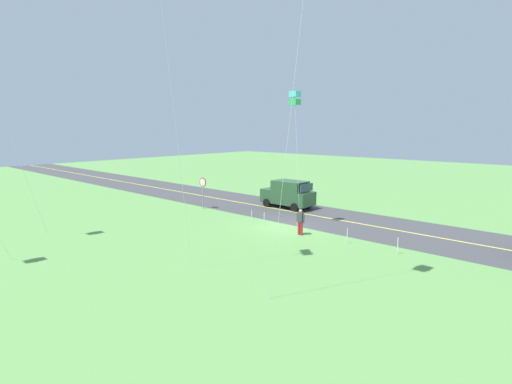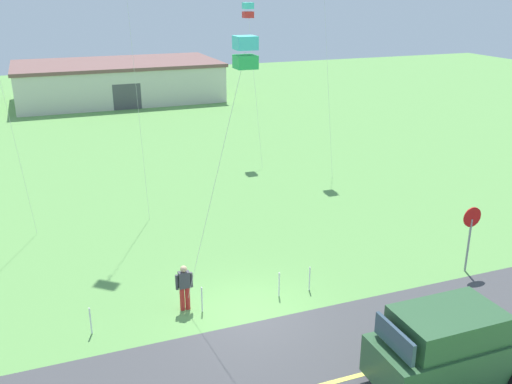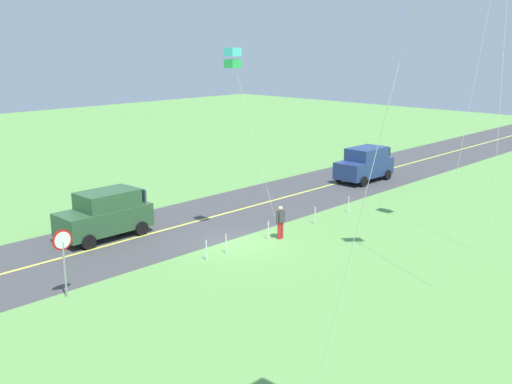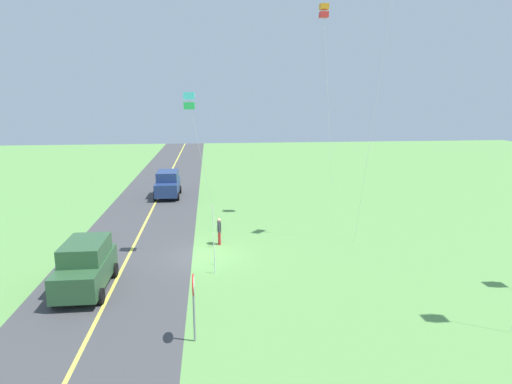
% 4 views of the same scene
% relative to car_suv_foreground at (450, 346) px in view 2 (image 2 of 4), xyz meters
% --- Properties ---
extents(ground_plane, '(120.00, 120.00, 0.10)m').
position_rel_car_suv_foreground_xyz_m(ground_plane, '(-3.80, 5.10, -1.20)').
color(ground_plane, '#60994C').
extents(car_suv_foreground, '(4.40, 2.12, 2.24)m').
position_rel_car_suv_foreground_xyz_m(car_suv_foreground, '(0.00, 0.00, 0.00)').
color(car_suv_foreground, '#2D5633').
rests_on(car_suv_foreground, ground).
extents(stop_sign, '(0.76, 0.08, 2.56)m').
position_rel_car_suv_foreground_xyz_m(stop_sign, '(4.86, 5.00, 0.65)').
color(stop_sign, gray).
rests_on(stop_sign, ground).
extents(person_adult_near, '(0.58, 0.22, 1.60)m').
position_rel_car_suv_foreground_xyz_m(person_adult_near, '(-5.61, 6.13, -0.29)').
color(person_adult_near, red).
rests_on(person_adult_near, ground).
extents(kite_red_low, '(1.92, 1.74, 8.81)m').
position_rel_car_suv_foreground_xyz_m(kite_red_low, '(-3.98, 4.69, 7.20)').
color(kite_red_low, silver).
rests_on(kite_red_low, ground).
extents(kite_pink_drift, '(0.62, 3.52, 9.17)m').
position_rel_car_suv_foreground_xyz_m(kite_pink_drift, '(2.79, 22.75, 7.55)').
color(kite_pink_drift, silver).
rests_on(kite_pink_drift, ground).
extents(warehouse_distant, '(18.36, 10.20, 3.50)m').
position_rel_car_suv_foreground_xyz_m(warehouse_distant, '(-2.12, 44.56, 0.60)').
color(warehouse_distant, beige).
rests_on(warehouse_distant, ground).
extents(fence_post_1, '(0.05, 0.05, 0.90)m').
position_rel_car_suv_foreground_xyz_m(fence_post_1, '(-8.64, 5.80, -0.70)').
color(fence_post_1, silver).
rests_on(fence_post_1, ground).
extents(fence_post_2, '(0.05, 0.05, 0.90)m').
position_rel_car_suv_foreground_xyz_m(fence_post_2, '(-5.13, 5.80, -0.70)').
color(fence_post_2, silver).
rests_on(fence_post_2, ground).
extents(fence_post_3, '(0.05, 0.05, 0.90)m').
position_rel_car_suv_foreground_xyz_m(fence_post_3, '(-2.39, 5.80, -0.70)').
color(fence_post_3, silver).
rests_on(fence_post_3, ground).
extents(fence_post_4, '(0.05, 0.05, 0.90)m').
position_rel_car_suv_foreground_xyz_m(fence_post_4, '(-1.24, 5.80, -0.70)').
color(fence_post_4, silver).
rests_on(fence_post_4, ground).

